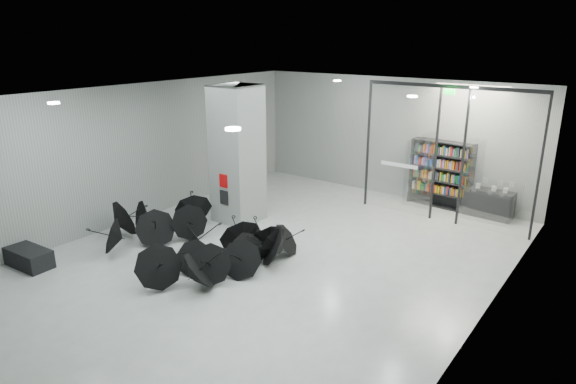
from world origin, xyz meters
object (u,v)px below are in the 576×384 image
Objects in this scene: shop_counter at (489,204)px; umbrella_cluster at (201,245)px; column at (237,155)px; bookshelf at (441,174)px; bench at (27,257)px.

shop_counter is 0.24× the size of umbrella_cluster.
column reaches higher than shop_counter.
column is 7.75m from shop_counter.
bookshelf is (4.40, 4.75, -0.93)m from column.
bookshelf is 0.37× the size of umbrella_cluster.
bookshelf reaches higher than umbrella_cluster.
umbrella_cluster is at bearing -109.69° from bookshelf.
umbrella_cluster is (3.00, 2.85, 0.09)m from bench.
shop_counter is at bearing 48.17° from bench.
column is 2.90× the size of bench.
column is at bearing -138.45° from shop_counter.
bench is 12.02m from bookshelf.
bench is at bearing -136.42° from umbrella_cluster.
umbrella_cluster is at bearing 40.11° from bench.
shop_counter is at bearing 2.75° from bookshelf.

